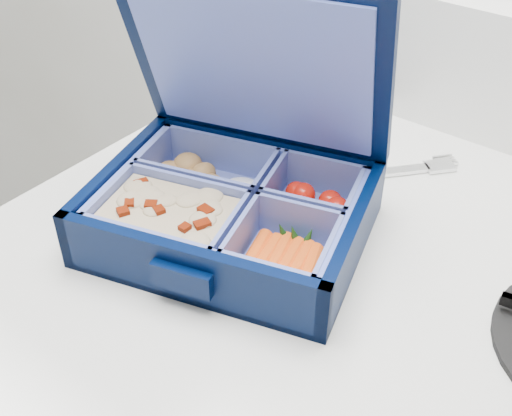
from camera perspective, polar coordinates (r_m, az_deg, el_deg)
The scene contains 3 objects.
bento_box at distance 0.55m, azimuth -2.25°, elevation -0.34°, with size 0.23×0.18×0.05m, color black, non-canonical shape.
burner_grate_rear at distance 0.73m, azimuth 2.86°, elevation 8.55°, with size 0.18×0.18×0.02m, color black.
fork at distance 0.64m, azimuth 9.36°, elevation 2.89°, with size 0.02×0.17×0.01m, color silver, non-canonical shape.
Camera 1 is at (0.06, 1.31, 1.26)m, focal length 45.00 mm.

